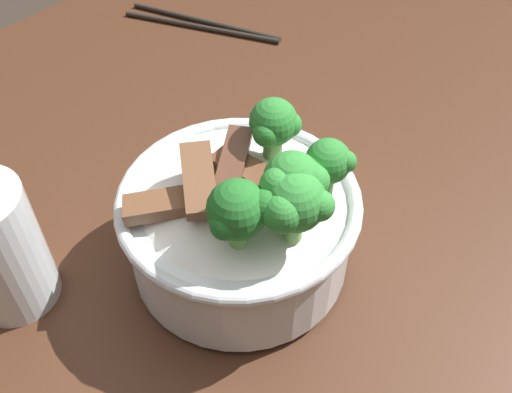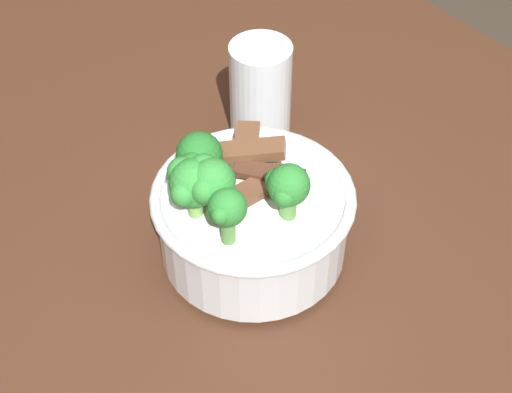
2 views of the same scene
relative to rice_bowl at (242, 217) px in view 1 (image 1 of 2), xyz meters
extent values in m
cube|color=#472819|center=(-0.06, -0.02, -0.09)|extent=(1.40, 1.00, 0.04)
cube|color=#472819|center=(-0.68, -0.44, -0.50)|extent=(0.08, 0.08, 0.78)
cylinder|color=silver|center=(0.00, 0.00, -0.06)|extent=(0.10, 0.10, 0.01)
cylinder|color=silver|center=(0.00, 0.00, -0.02)|extent=(0.19, 0.19, 0.08)
torus|color=silver|center=(0.00, 0.00, 0.02)|extent=(0.20, 0.20, 0.01)
ellipsoid|color=white|center=(0.00, 0.00, 0.01)|extent=(0.17, 0.17, 0.06)
cube|color=brown|center=(-0.01, 0.00, 0.04)|extent=(0.03, 0.08, 0.01)
cube|color=brown|center=(0.05, -0.03, 0.04)|extent=(0.07, 0.07, 0.02)
cube|color=brown|center=(0.03, -0.02, 0.05)|extent=(0.06, 0.07, 0.02)
cube|color=#563323|center=(-0.01, -0.02, 0.05)|extent=(0.07, 0.05, 0.02)
cylinder|color=#7AB256|center=(0.01, 0.06, 0.04)|extent=(0.01, 0.01, 0.03)
sphere|color=green|center=(0.01, 0.06, 0.07)|extent=(0.05, 0.05, 0.05)
sphere|color=green|center=(0.02, 0.06, 0.07)|extent=(0.03, 0.03, 0.03)
sphere|color=green|center=(0.00, 0.07, 0.07)|extent=(0.02, 0.02, 0.02)
cylinder|color=#6BA84C|center=(0.04, 0.03, 0.04)|extent=(0.01, 0.01, 0.02)
sphere|color=#237028|center=(0.04, 0.03, 0.06)|extent=(0.04, 0.04, 0.04)
sphere|color=#237028|center=(0.05, 0.03, 0.06)|extent=(0.02, 0.02, 0.02)
sphere|color=#237028|center=(0.03, 0.05, 0.07)|extent=(0.03, 0.03, 0.03)
cylinder|color=#7AB256|center=(0.00, 0.05, 0.04)|extent=(0.01, 0.01, 0.03)
sphere|color=green|center=(0.00, 0.05, 0.07)|extent=(0.04, 0.04, 0.04)
sphere|color=green|center=(0.01, 0.04, 0.08)|extent=(0.03, 0.03, 0.03)
sphere|color=green|center=(-0.01, 0.06, 0.07)|extent=(0.02, 0.02, 0.02)
cylinder|color=#5B9947|center=(-0.05, -0.01, 0.04)|extent=(0.02, 0.02, 0.03)
sphere|color=#2D8433|center=(-0.05, -0.01, 0.07)|extent=(0.04, 0.04, 0.04)
sphere|color=#2D8433|center=(-0.04, 0.00, 0.07)|extent=(0.02, 0.02, 0.02)
sphere|color=#2D8433|center=(-0.06, 0.00, 0.07)|extent=(0.02, 0.02, 0.02)
cylinder|color=#5B9947|center=(-0.04, 0.05, 0.04)|extent=(0.01, 0.01, 0.03)
sphere|color=#2D8433|center=(-0.04, 0.05, 0.07)|extent=(0.04, 0.04, 0.04)
sphere|color=#2D8433|center=(-0.03, 0.05, 0.07)|extent=(0.02, 0.02, 0.02)
sphere|color=#2D8433|center=(-0.04, 0.06, 0.07)|extent=(0.02, 0.02, 0.02)
cylinder|color=white|center=(0.15, -0.13, -0.06)|extent=(0.07, 0.07, 0.00)
cylinder|color=silver|center=(0.15, -0.13, -0.03)|extent=(0.06, 0.06, 0.06)
cylinder|color=#28231E|center=(-0.26, -0.31, -0.06)|extent=(0.09, 0.21, 0.01)
cylinder|color=#28231E|center=(-0.28, -0.32, -0.06)|extent=(0.07, 0.22, 0.01)
camera|label=1|loc=(0.24, 0.22, 0.38)|focal=41.61mm
camera|label=2|loc=(-0.41, 0.31, 0.55)|focal=52.87mm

